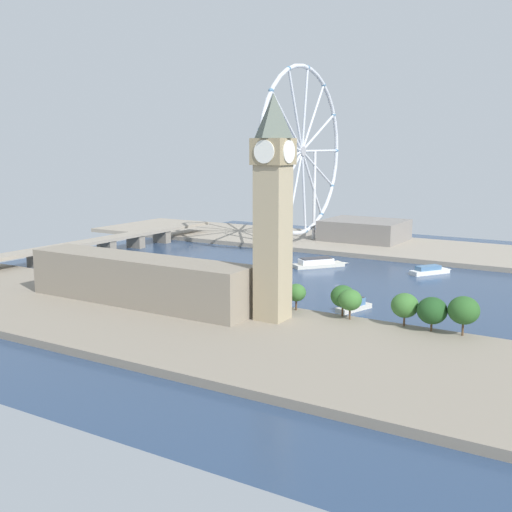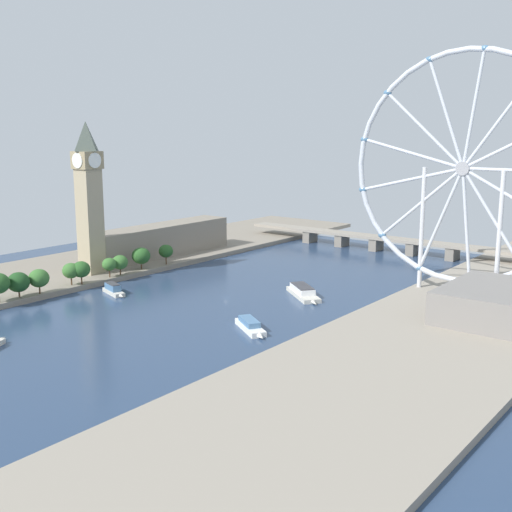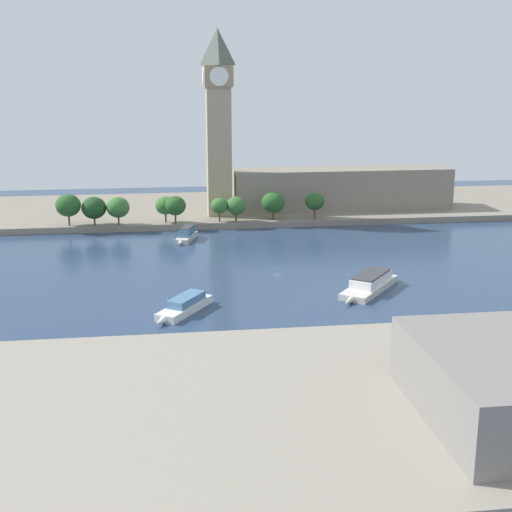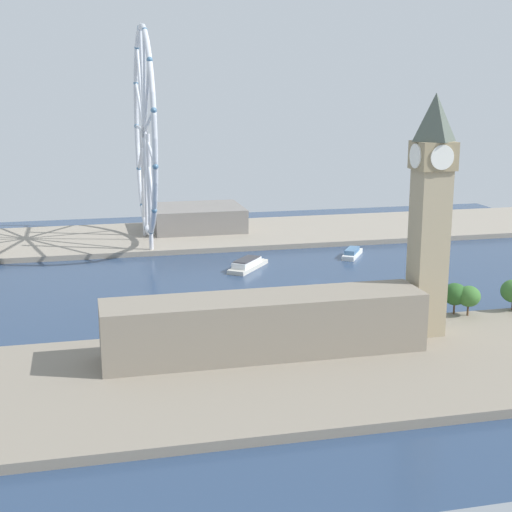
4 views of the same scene
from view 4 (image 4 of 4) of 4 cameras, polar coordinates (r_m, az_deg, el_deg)
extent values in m
plane|color=navy|center=(371.96, 4.48, -1.89)|extent=(404.43, 404.43, 0.00)
cube|color=gray|center=(267.67, 12.19, -7.87)|extent=(90.00, 520.00, 3.00)
cube|color=gray|center=(481.63, 0.25, 1.79)|extent=(90.00, 520.00, 3.00)
cube|color=tan|center=(284.88, 12.96, 0.21)|extent=(11.64, 11.64, 62.06)
cube|color=#928260|center=(279.27, 13.34, 7.45)|extent=(13.50, 13.50, 10.19)
pyramid|color=#4C564C|center=(278.34, 13.49, 10.25)|extent=(12.22, 12.22, 17.11)
cylinder|color=white|center=(276.23, 12.03, 7.46)|extent=(8.85, 0.50, 8.85)
cylinder|color=white|center=(282.45, 14.62, 7.44)|extent=(8.85, 0.50, 8.85)
cylinder|color=white|center=(285.50, 12.72, 7.60)|extent=(0.50, 8.85, 8.85)
cylinder|color=white|center=(273.06, 13.99, 7.30)|extent=(0.50, 8.85, 8.85)
cube|color=gray|center=(261.62, 0.68, -5.28)|extent=(22.00, 112.66, 20.85)
cylinder|color=#513823|center=(330.92, 18.93, -3.58)|extent=(0.80, 0.80, 3.99)
cylinder|color=#513823|center=(317.98, 15.82, -4.00)|extent=(0.80, 0.80, 4.33)
ellipsoid|color=#386B2D|center=(316.33, 15.88, -2.96)|extent=(9.52, 9.52, 8.57)
cylinder|color=#513823|center=(318.36, 14.84, -3.90)|extent=(0.80, 0.80, 4.47)
ellipsoid|color=#285623|center=(316.64, 14.90, -2.82)|extent=(10.04, 10.04, 9.04)
cylinder|color=#513823|center=(308.13, 11.52, -4.30)|extent=(0.80, 0.80, 4.40)
ellipsoid|color=#386B2D|center=(306.55, 11.56, -3.31)|extent=(8.32, 8.32, 7.48)
cylinder|color=#513823|center=(297.14, 7.05, -4.82)|extent=(0.80, 0.80, 3.98)
ellipsoid|color=#285623|center=(295.21, 7.09, -3.62)|extent=(11.32, 11.32, 10.19)
cylinder|color=#513823|center=(305.24, 10.15, -4.46)|extent=(0.80, 0.80, 3.87)
ellipsoid|color=#386B2D|center=(303.59, 10.20, -3.43)|extent=(9.46, 9.46, 8.51)
cylinder|color=#513823|center=(291.72, 3.25, -5.00)|extent=(0.80, 0.80, 4.85)
ellipsoid|color=#285623|center=(289.88, 3.27, -3.85)|extent=(9.19, 9.19, 8.27)
torus|color=silver|center=(441.57, -8.48, 9.36)|extent=(119.86, 2.92, 119.86)
cylinder|color=#99999E|center=(441.57, -8.48, 9.36)|extent=(7.02, 3.00, 7.02)
cylinder|color=silver|center=(470.65, -8.80, 9.57)|extent=(58.47, 1.75, 1.75)
cylinder|color=silver|center=(466.71, -8.82, 11.21)|extent=(52.59, 1.75, 28.72)
cylinder|color=silver|center=(457.27, -8.77, 12.49)|extent=(34.66, 1.75, 49.11)
cylinder|color=silver|center=(444.22, -8.65, 13.12)|extent=(8.79, 1.75, 58.25)
cylinder|color=silver|center=(430.38, -8.48, 12.91)|extent=(22.37, 1.75, 55.29)
cylinder|color=silver|center=(418.99, -8.31, 11.82)|extent=(44.93, 1.75, 40.08)
cylinder|color=silver|center=(412.95, -8.17, 10.09)|extent=(57.19, 1.75, 15.69)
cylinder|color=silver|center=(413.89, -8.10, 8.16)|extent=(57.19, 1.75, 15.69)
cylinder|color=silver|center=(421.54, -8.13, 6.55)|extent=(44.93, 1.75, 40.08)
cylinder|color=silver|center=(433.88, -8.24, 5.67)|extent=(22.37, 1.75, 55.29)
cylinder|color=silver|center=(447.82, -8.40, 5.68)|extent=(8.79, 1.75, 58.25)
cylinder|color=silver|center=(460.17, -8.56, 6.49)|extent=(34.66, 1.75, 49.11)
cylinder|color=silver|center=(468.32, -8.71, 7.89)|extent=(52.59, 1.75, 28.72)
ellipsoid|color=teal|center=(499.75, -9.08, 9.76)|extent=(4.80, 3.20, 3.20)
ellipsoid|color=teal|center=(492.31, -9.13, 12.87)|extent=(4.80, 3.20, 3.20)
ellipsoid|color=teal|center=(474.24, -9.05, 15.41)|extent=(4.80, 3.20, 3.20)
ellipsoid|color=teal|center=(448.75, -8.82, 16.82)|extent=(4.80, 3.20, 3.20)
ellipsoid|color=teal|center=(420.92, -8.48, 16.63)|extent=(4.80, 3.20, 3.20)
ellipsoid|color=teal|center=(397.27, -8.10, 14.57)|extent=(4.80, 3.20, 3.20)
ellipsoid|color=teal|center=(384.42, -7.80, 10.93)|extent=(4.80, 3.20, 3.20)
ellipsoid|color=teal|center=(386.43, -7.67, 6.79)|extent=(4.80, 3.20, 3.20)
ellipsoid|color=teal|center=(402.64, -7.75, 3.47)|extent=(4.80, 3.20, 3.20)
ellipsoid|color=teal|center=(428.05, -7.99, 1.87)|extent=(4.80, 3.20, 3.20)
ellipsoid|color=teal|center=(455.86, -8.32, 2.11)|extent=(4.80, 3.20, 3.20)
ellipsoid|color=teal|center=(479.83, -8.64, 3.85)|extent=(4.80, 3.20, 3.20)
ellipsoid|color=teal|center=(495.35, -8.90, 6.58)|extent=(4.80, 3.20, 3.20)
cylinder|color=silver|center=(465.02, -8.57, 5.50)|extent=(2.40, 2.40, 65.21)
cylinder|color=silver|center=(424.62, -8.09, 4.80)|extent=(2.40, 2.40, 65.21)
cube|color=gray|center=(486.32, -4.48, 2.93)|extent=(47.15, 57.29, 14.83)
cube|color=beige|center=(336.37, 12.44, -3.60)|extent=(19.41, 10.82, 2.11)
cone|color=beige|center=(346.65, 12.19, -3.09)|extent=(3.84, 3.03, 2.11)
cube|color=teal|center=(334.73, 12.48, -3.20)|extent=(13.09, 8.07, 3.31)
cube|color=#38383D|center=(334.22, 12.50, -2.89)|extent=(11.86, 7.50, 0.43)
cube|color=beige|center=(394.42, -0.61, -0.82)|extent=(30.42, 26.53, 2.18)
cone|color=beige|center=(410.47, 0.46, -0.26)|extent=(5.78, 5.17, 2.18)
cube|color=white|center=(392.44, -0.71, -0.50)|extent=(21.07, 18.81, 2.98)
cube|color=#38383D|center=(392.02, -0.71, -0.25)|extent=(19.22, 17.26, 0.56)
cube|color=white|center=(425.40, 7.35, 0.13)|extent=(24.00, 18.76, 2.47)
cone|color=white|center=(438.84, 7.74, 0.51)|extent=(5.00, 4.44, 2.47)
cube|color=teal|center=(423.70, 7.32, 0.41)|extent=(15.51, 12.76, 2.42)
camera|label=1|loc=(252.98, 68.75, -0.56)|focal=44.73mm
camera|label=2|loc=(666.80, 20.22, 11.66)|focal=45.41mm
camera|label=3|loc=(622.78, 1.08, 11.04)|focal=50.79mm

